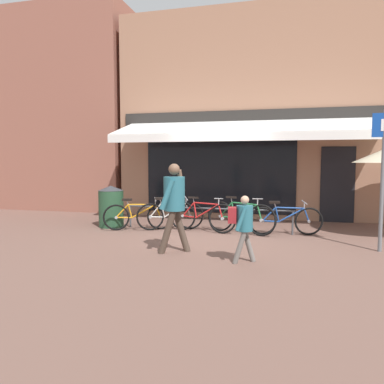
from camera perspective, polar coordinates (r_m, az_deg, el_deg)
ground_plane at (r=8.46m, az=2.69°, el=-6.89°), size 160.00×160.00×0.00m
shop_front at (r=12.62m, az=9.47°, el=11.03°), size 8.12×4.69×6.20m
neighbour_building at (r=15.73m, az=-19.53°, el=10.97°), size 6.61×4.00×6.95m
bike_rack_rail at (r=9.14m, az=2.32°, el=-2.93°), size 4.15×0.04×0.57m
bicycle_orange at (r=9.34m, az=-8.21°, el=-3.62°), size 1.63×0.74×0.79m
bicycle_silver at (r=9.26m, az=-3.35°, el=-3.57°), size 1.57×0.78×0.83m
bicycle_red at (r=9.06m, az=1.54°, el=-3.69°), size 1.74×0.52×0.86m
bicycle_green at (r=8.91m, az=7.34°, el=-3.79°), size 1.73×0.75×0.88m
bicycle_blue at (r=8.89m, az=14.05°, el=-4.14°), size 1.68×0.52×0.79m
pedestrian_adult at (r=6.94m, az=-2.73°, el=-1.00°), size 0.56×0.70×1.68m
pedestrian_child at (r=6.33m, az=7.73°, el=-4.44°), size 0.48×0.48×1.14m
litter_bin at (r=9.90m, az=-12.23°, el=-2.12°), size 0.65×0.65×1.07m
parking_sign at (r=7.81m, az=27.11°, el=3.51°), size 0.44×0.07×2.65m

